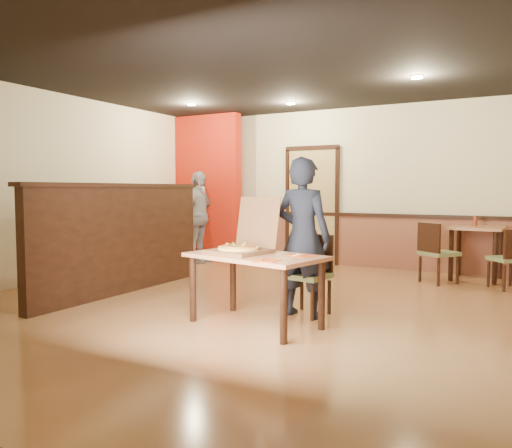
{
  "coord_description": "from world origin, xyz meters",
  "views": [
    {
      "loc": [
        2.66,
        -5.1,
        1.37
      ],
      "look_at": [
        -0.1,
        0.0,
        0.96
      ],
      "focal_mm": 35.0,
      "sensor_mm": 36.0,
      "label": 1
    }
  ],
  "objects": [
    {
      "name": "wainscot_back",
      "position": [
        0.0,
        3.47,
        0.45
      ],
      "size": [
        7.0,
        0.04,
        0.9
      ],
      "primitive_type": "cube",
      "color": "brown",
      "rests_on": "floor"
    },
    {
      "name": "main_table",
      "position": [
        0.3,
        -0.76,
        0.61
      ],
      "size": [
        1.47,
        1.03,
        0.72
      ],
      "rotation": [
        0.0,
        0.0,
        -0.21
      ],
      "color": "#C07D51",
      "rests_on": "floor"
    },
    {
      "name": "passerby",
      "position": [
        -2.72,
        2.56,
        0.85
      ],
      "size": [
        0.46,
        1.02,
        1.71
      ],
      "primitive_type": "imported",
      "rotation": [
        0.0,
        0.0,
        1.62
      ],
      "color": "#9999A1",
      "rests_on": "floor"
    },
    {
      "name": "diner",
      "position": [
        0.58,
        -0.2,
        0.85
      ],
      "size": [
        0.65,
        0.45,
        1.71
      ],
      "primitive_type": "imported",
      "rotation": [
        0.0,
        0.0,
        3.08
      ],
      "color": "black",
      "rests_on": "floor"
    },
    {
      "name": "pizza_box",
      "position": [
        0.13,
        -0.71,
        0.79
      ],
      "size": [
        0.64,
        0.72,
        0.57
      ],
      "rotation": [
        0.0,
        0.0,
        -0.18
      ],
      "color": "brown",
      "rests_on": "main_table"
    },
    {
      "name": "back_door",
      "position": [
        -0.8,
        3.46,
        1.05
      ],
      "size": [
        0.9,
        0.06,
        2.1
      ],
      "primitive_type": "cube",
      "color": "tan",
      "rests_on": "wall_back"
    },
    {
      "name": "chair_rail_back",
      "position": [
        0.0,
        3.45,
        0.92
      ],
      "size": [
        7.0,
        0.06,
        0.06
      ],
      "primitive_type": "cube",
      "color": "black",
      "rests_on": "wall_back"
    },
    {
      "name": "spot_b",
      "position": [
        -0.8,
        2.5,
        2.78
      ],
      "size": [
        0.14,
        0.14,
        0.02
      ],
      "primitive_type": "cylinder",
      "color": "#F9E5AE",
      "rests_on": "ceiling"
    },
    {
      "name": "pizza",
      "position": [
        0.11,
        -0.77,
        0.77
      ],
      "size": [
        0.49,
        0.49,
        0.03
      ],
      "primitive_type": "cylinder",
      "rotation": [
        0.0,
        0.0,
        -0.19
      ],
      "color": "#F4C258",
      "rests_on": "pizza_box"
    },
    {
      "name": "napkin_far",
      "position": [
        0.76,
        -0.63,
        0.72
      ],
      "size": [
        0.29,
        0.29,
        0.01
      ],
      "rotation": [
        0.0,
        0.0,
        -0.38
      ],
      "color": "#C83F0E",
      "rests_on": "main_table"
    },
    {
      "name": "booth_partition",
      "position": [
        -2.0,
        -0.2,
        0.74
      ],
      "size": [
        0.2,
        3.1,
        1.44
      ],
      "color": "black",
      "rests_on": "floor"
    },
    {
      "name": "wall_back",
      "position": [
        0.0,
        3.5,
        1.4
      ],
      "size": [
        7.0,
        0.0,
        7.0
      ],
      "primitive_type": "plane",
      "rotation": [
        1.57,
        0.0,
        0.0
      ],
      "color": "beige",
      "rests_on": "floor"
    },
    {
      "name": "red_accent_panel",
      "position": [
        -2.9,
        3.0,
        1.4
      ],
      "size": [
        1.6,
        0.2,
        2.78
      ],
      "primitive_type": "cube",
      "color": "#AE1C0C",
      "rests_on": "floor"
    },
    {
      "name": "side_table",
      "position": [
        2.02,
        3.05,
        0.63
      ],
      "size": [
        0.81,
        0.81,
        0.81
      ],
      "rotation": [
        0.0,
        0.0,
        -0.07
      ],
      "color": "#C07D51",
      "rests_on": "floor"
    },
    {
      "name": "spot_a",
      "position": [
        -2.3,
        1.8,
        2.78
      ],
      "size": [
        0.14,
        0.14,
        0.02
      ],
      "primitive_type": "cylinder",
      "color": "#F9E5AE",
      "rests_on": "ceiling"
    },
    {
      "name": "floor",
      "position": [
        0.0,
        0.0,
        0.0
      ],
      "size": [
        7.0,
        7.0,
        0.0
      ],
      "primitive_type": "plane",
      "color": "#A46C3F",
      "rests_on": "ground"
    },
    {
      "name": "spot_c",
      "position": [
        1.4,
        1.5,
        2.78
      ],
      "size": [
        0.14,
        0.14,
        0.02
      ],
      "primitive_type": "cylinder",
      "color": "#F9E5AE",
      "rests_on": "ceiling"
    },
    {
      "name": "condiment",
      "position": [
        2.0,
        3.05,
        0.89
      ],
      "size": [
        0.07,
        0.07,
        0.16
      ],
      "primitive_type": "cylinder",
      "color": "maroon",
      "rests_on": "side_table"
    },
    {
      "name": "wall_left",
      "position": [
        -3.5,
        0.0,
        1.4
      ],
      "size": [
        0.0,
        7.0,
        7.0
      ],
      "primitive_type": "plane",
      "rotation": [
        1.57,
        0.0,
        1.57
      ],
      "color": "beige",
      "rests_on": "floor"
    },
    {
      "name": "ceiling",
      "position": [
        0.0,
        0.0,
        2.8
      ],
      "size": [
        7.0,
        7.0,
        0.0
      ],
      "primitive_type": "plane",
      "rotation": [
        3.14,
        0.0,
        0.0
      ],
      "color": "black",
      "rests_on": "wall_back"
    },
    {
      "name": "diner_chair",
      "position": [
        0.6,
        -0.05,
        0.48
      ],
      "size": [
        0.49,
        0.49,
        0.87
      ],
      "rotation": [
        0.0,
        0.0,
        -0.16
      ],
      "color": "olive",
      "rests_on": "floor"
    },
    {
      "name": "side_chair_right",
      "position": [
        2.51,
        2.45,
        0.46
      ],
      "size": [
        0.58,
        0.58,
        0.84
      ],
      "rotation": [
        0.0,
        0.0,
        3.79
      ],
      "color": "olive",
      "rests_on": "floor"
    },
    {
      "name": "napkin_near",
      "position": [
        0.61,
        -1.11,
        0.72
      ],
      "size": [
        0.22,
        0.22,
        0.01
      ],
      "rotation": [
        0.0,
        0.0,
        0.03
      ],
      "color": "#C83F0E",
      "rests_on": "main_table"
    },
    {
      "name": "side_chair_left",
      "position": [
        1.54,
        2.45,
        0.48
      ],
      "size": [
        0.61,
        0.61,
        0.89
      ],
      "rotation": [
        0.0,
        0.0,
        2.5
      ],
      "color": "olive",
      "rests_on": "floor"
    }
  ]
}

